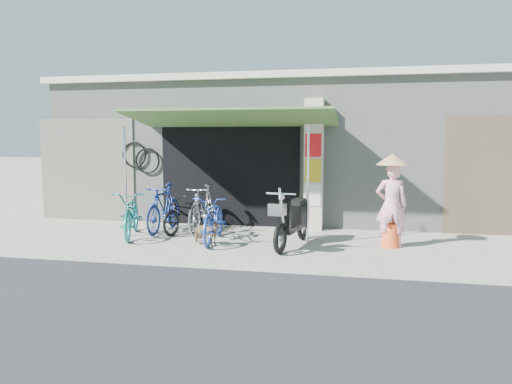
% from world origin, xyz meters
% --- Properties ---
extents(ground, '(80.00, 80.00, 0.00)m').
position_xyz_m(ground, '(0.00, 0.00, 0.00)').
color(ground, '#A19D91').
rests_on(ground, ground).
extents(road_strip, '(80.00, 6.00, 0.01)m').
position_xyz_m(road_strip, '(0.00, -4.50, 0.01)').
color(road_strip, '#2F2F32').
rests_on(road_strip, ground).
extents(bicycle_shop, '(12.30, 5.30, 3.66)m').
position_xyz_m(bicycle_shop, '(-0.00, 5.09, 1.83)').
color(bicycle_shop, gray).
rests_on(bicycle_shop, ground).
extents(shop_pillar, '(0.42, 0.44, 3.00)m').
position_xyz_m(shop_pillar, '(0.85, 2.45, 1.50)').
color(shop_pillar, beige).
rests_on(shop_pillar, ground).
extents(awning, '(4.60, 1.88, 2.72)m').
position_xyz_m(awning, '(-0.90, 1.63, 2.51)').
color(awning, '#385D2A').
rests_on(awning, ground).
extents(neighbour_right, '(2.60, 0.06, 2.60)m').
position_xyz_m(neighbour_right, '(5.00, 2.59, 1.30)').
color(neighbour_right, brown).
rests_on(neighbour_right, ground).
extents(neighbour_left, '(2.60, 0.06, 2.60)m').
position_xyz_m(neighbour_left, '(-5.00, 2.59, 1.30)').
color(neighbour_left, '#6B665B').
rests_on(neighbour_left, ground).
extents(bike_teal, '(1.25, 2.01, 1.00)m').
position_xyz_m(bike_teal, '(-2.86, 0.74, 0.50)').
color(bike_teal, '#1A7673').
rests_on(bike_teal, ground).
extents(bike_blue, '(0.54, 1.81, 1.08)m').
position_xyz_m(bike_blue, '(-2.40, 1.39, 0.54)').
color(bike_blue, navy).
rests_on(bike_blue, ground).
extents(bike_black, '(0.95, 1.79, 0.89)m').
position_xyz_m(bike_black, '(-1.92, 1.49, 0.45)').
color(bike_black, black).
rests_on(bike_black, ground).
extents(bike_silver, '(0.59, 1.81, 1.07)m').
position_xyz_m(bike_silver, '(-1.54, 1.60, 0.54)').
color(bike_silver, '#AAAAAE').
rests_on(bike_silver, ground).
extents(bike_navy, '(0.83, 1.89, 0.96)m').
position_xyz_m(bike_navy, '(-0.98, 0.60, 0.48)').
color(bike_navy, navy).
rests_on(bike_navy, ground).
extents(street_dog, '(0.64, 0.39, 0.50)m').
position_xyz_m(street_dog, '(-1.04, 0.22, 0.25)').
color(street_dog, tan).
rests_on(street_dog, ground).
extents(moped, '(0.66, 1.98, 1.13)m').
position_xyz_m(moped, '(0.64, 0.54, 0.51)').
color(moped, black).
rests_on(moped, ground).
extents(nun, '(0.64, 0.64, 1.82)m').
position_xyz_m(nun, '(2.51, 0.86, 0.90)').
color(nun, pink).
rests_on(nun, ground).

